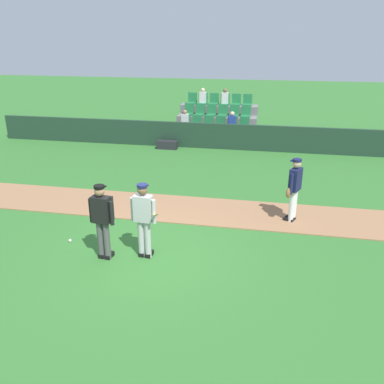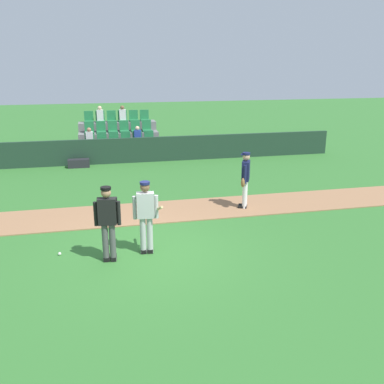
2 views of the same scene
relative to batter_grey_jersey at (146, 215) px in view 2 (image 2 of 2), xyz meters
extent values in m
plane|color=#33702D|center=(0.03, 0.01, -0.97)|extent=(80.00, 80.00, 0.00)
cube|color=#9E704C|center=(0.03, 2.78, -0.95)|extent=(28.00, 1.95, 0.03)
cube|color=#1E3828|center=(0.03, 9.71, -0.41)|extent=(20.00, 0.16, 1.12)
cube|color=slate|center=(0.03, 11.58, -0.82)|extent=(3.90, 2.95, 0.30)
cube|color=slate|center=(0.03, 10.73, -0.47)|extent=(3.80, 0.85, 0.40)
cube|color=#237542|center=(-1.34, 10.63, -0.22)|extent=(0.44, 0.40, 0.08)
cube|color=#237542|center=(-1.34, 10.85, 0.03)|extent=(0.44, 0.08, 0.50)
cube|color=silver|center=(-1.34, 10.68, 0.08)|extent=(0.32, 0.22, 0.52)
sphere|color=#9E7051|center=(-1.34, 10.68, 0.43)|extent=(0.20, 0.20, 0.20)
cube|color=#237542|center=(-0.79, 10.63, -0.22)|extent=(0.44, 0.40, 0.08)
cube|color=#237542|center=(-0.79, 10.85, 0.03)|extent=(0.44, 0.08, 0.50)
cube|color=#237542|center=(-0.24, 10.63, -0.22)|extent=(0.44, 0.40, 0.08)
cube|color=#237542|center=(-0.24, 10.85, 0.03)|extent=(0.44, 0.08, 0.50)
cube|color=#237542|center=(0.31, 10.63, -0.22)|extent=(0.44, 0.40, 0.08)
cube|color=#237542|center=(0.31, 10.85, 0.03)|extent=(0.44, 0.08, 0.50)
cube|color=#237542|center=(0.86, 10.63, -0.22)|extent=(0.44, 0.40, 0.08)
cube|color=#237542|center=(0.86, 10.85, 0.03)|extent=(0.44, 0.08, 0.50)
cube|color=#263F99|center=(0.86, 10.68, 0.08)|extent=(0.32, 0.22, 0.52)
sphere|color=beige|center=(0.86, 10.68, 0.43)|extent=(0.20, 0.20, 0.20)
cube|color=#237542|center=(1.41, 10.63, -0.22)|extent=(0.44, 0.40, 0.08)
cube|color=#237542|center=(1.41, 10.85, 0.03)|extent=(0.44, 0.08, 0.50)
cube|color=slate|center=(0.03, 11.58, -0.07)|extent=(3.80, 0.85, 0.40)
cube|color=#237542|center=(-1.34, 11.48, 0.18)|extent=(0.44, 0.40, 0.08)
cube|color=#237542|center=(-1.34, 11.70, 0.43)|extent=(0.44, 0.08, 0.50)
cube|color=#237542|center=(-0.79, 11.48, 0.18)|extent=(0.44, 0.40, 0.08)
cube|color=#237542|center=(-0.79, 11.70, 0.43)|extent=(0.44, 0.08, 0.50)
cube|color=#237542|center=(-0.24, 11.48, 0.18)|extent=(0.44, 0.40, 0.08)
cube|color=#237542|center=(-0.24, 11.70, 0.43)|extent=(0.44, 0.08, 0.50)
cube|color=#237542|center=(0.31, 11.48, 0.18)|extent=(0.44, 0.40, 0.08)
cube|color=#237542|center=(0.31, 11.70, 0.43)|extent=(0.44, 0.08, 0.50)
cube|color=#237542|center=(0.86, 11.48, 0.18)|extent=(0.44, 0.40, 0.08)
cube|color=#237542|center=(0.86, 11.70, 0.43)|extent=(0.44, 0.08, 0.50)
cube|color=#237542|center=(1.41, 11.48, 0.18)|extent=(0.44, 0.40, 0.08)
cube|color=#237542|center=(1.41, 11.70, 0.43)|extent=(0.44, 0.08, 0.50)
cube|color=slate|center=(0.03, 12.43, 0.33)|extent=(3.80, 0.85, 0.40)
cube|color=#237542|center=(-1.34, 12.33, 0.58)|extent=(0.44, 0.40, 0.08)
cube|color=#237542|center=(-1.34, 12.55, 0.83)|extent=(0.44, 0.08, 0.50)
cube|color=#237542|center=(-0.79, 12.33, 0.58)|extent=(0.44, 0.40, 0.08)
cube|color=#237542|center=(-0.79, 12.55, 0.83)|extent=(0.44, 0.08, 0.50)
cube|color=silver|center=(-0.79, 12.38, 0.88)|extent=(0.32, 0.22, 0.52)
sphere|color=beige|center=(-0.79, 12.38, 1.23)|extent=(0.20, 0.20, 0.20)
cube|color=#237542|center=(-0.24, 12.33, 0.58)|extent=(0.44, 0.40, 0.08)
cube|color=#237542|center=(-0.24, 12.55, 0.83)|extent=(0.44, 0.08, 0.50)
cube|color=#237542|center=(0.31, 12.33, 0.58)|extent=(0.44, 0.40, 0.08)
cube|color=#237542|center=(0.31, 12.55, 0.83)|extent=(0.44, 0.08, 0.50)
cube|color=silver|center=(0.31, 12.38, 0.88)|extent=(0.32, 0.22, 0.52)
sphere|color=brown|center=(0.31, 12.38, 1.23)|extent=(0.20, 0.20, 0.20)
cube|color=#237542|center=(0.86, 12.33, 0.58)|extent=(0.44, 0.40, 0.08)
cube|color=#237542|center=(0.86, 12.55, 0.83)|extent=(0.44, 0.08, 0.50)
cube|color=#237542|center=(1.41, 12.33, 0.58)|extent=(0.44, 0.40, 0.08)
cube|color=#237542|center=(1.41, 12.55, 0.83)|extent=(0.44, 0.08, 0.50)
cylinder|color=#B2B2B2|center=(-0.09, 0.00, -0.52)|extent=(0.14, 0.14, 0.90)
cylinder|color=#B2B2B2|center=(0.07, -0.01, -0.52)|extent=(0.14, 0.14, 0.90)
cube|color=black|center=(-0.08, 0.06, -0.92)|extent=(0.14, 0.27, 0.10)
cube|color=black|center=(0.08, 0.05, -0.92)|extent=(0.14, 0.27, 0.10)
cube|color=#B2B2B2|center=(-0.01, -0.01, 0.23)|extent=(0.42, 0.26, 0.60)
cylinder|color=#B2B2B2|center=(-0.26, 0.02, 0.18)|extent=(0.09, 0.09, 0.55)
cylinder|color=#B2B2B2|center=(0.24, -0.03, 0.18)|extent=(0.09, 0.09, 0.55)
sphere|color=brown|center=(-0.01, -0.01, 0.66)|extent=(0.22, 0.22, 0.22)
cylinder|color=#191E4C|center=(-0.01, -0.01, 0.76)|extent=(0.23, 0.23, 0.06)
cube|color=#191E4C|center=(0.00, 0.09, 0.73)|extent=(0.19, 0.14, 0.02)
cylinder|color=tan|center=(0.25, 0.07, 0.08)|extent=(0.22, 0.79, 0.41)
cylinder|color=#4C4C4C|center=(-0.96, -0.24, -0.52)|extent=(0.14, 0.14, 0.90)
cylinder|color=#4C4C4C|center=(-0.80, -0.25, -0.52)|extent=(0.14, 0.14, 0.90)
cube|color=black|center=(-0.95, -0.18, -0.92)|extent=(0.15, 0.27, 0.10)
cube|color=black|center=(-0.80, -0.20, -0.92)|extent=(0.15, 0.27, 0.10)
cube|color=black|center=(-0.88, -0.25, 0.23)|extent=(0.42, 0.27, 0.60)
cylinder|color=black|center=(-1.13, -0.22, 0.18)|extent=(0.09, 0.09, 0.55)
cylinder|color=black|center=(-0.63, -0.27, 0.18)|extent=(0.09, 0.09, 0.55)
sphere|color=#9E7051|center=(-0.88, -0.25, 0.66)|extent=(0.22, 0.22, 0.22)
cylinder|color=black|center=(-0.88, -0.25, 0.76)|extent=(0.23, 0.23, 0.06)
cube|color=black|center=(-0.87, -0.15, 0.73)|extent=(0.19, 0.14, 0.02)
cube|color=black|center=(-0.87, -0.12, 0.23)|extent=(0.45, 0.13, 0.56)
cylinder|color=white|center=(3.30, 2.51, -0.52)|extent=(0.14, 0.14, 0.90)
cylinder|color=white|center=(3.37, 2.65, -0.52)|extent=(0.14, 0.14, 0.90)
cube|color=black|center=(3.25, 2.53, -0.92)|extent=(0.29, 0.22, 0.10)
cube|color=black|center=(3.31, 2.68, -0.92)|extent=(0.29, 0.22, 0.10)
cube|color=#191E47|center=(3.34, 2.58, 0.23)|extent=(0.37, 0.46, 0.60)
cylinder|color=#191E47|center=(3.23, 2.35, 0.18)|extent=(0.09, 0.09, 0.55)
cylinder|color=#191E47|center=(3.44, 2.81, 0.18)|extent=(0.09, 0.09, 0.55)
sphere|color=tan|center=(3.34, 2.58, 0.66)|extent=(0.22, 0.22, 0.22)
cylinder|color=#191E4C|center=(3.34, 2.58, 0.76)|extent=(0.23, 0.23, 0.06)
cube|color=#191E4C|center=(3.25, 2.62, 0.73)|extent=(0.18, 0.21, 0.02)
ellipsoid|color=brown|center=(3.18, 2.35, -0.07)|extent=(0.19, 0.23, 0.28)
sphere|color=white|center=(-2.03, 0.32, -0.93)|extent=(0.07, 0.07, 0.07)
cube|color=#232328|center=(-1.84, 9.26, -0.79)|extent=(0.90, 0.36, 0.36)
camera|label=1|loc=(2.60, -7.80, 3.77)|focal=38.09mm
camera|label=2|loc=(-0.98, -9.28, 3.37)|focal=39.88mm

